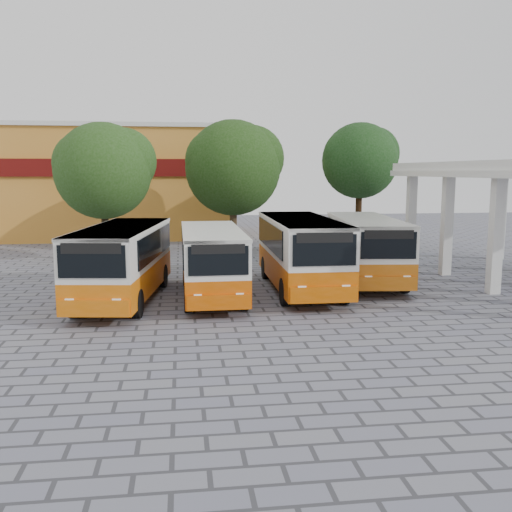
{
  "coord_description": "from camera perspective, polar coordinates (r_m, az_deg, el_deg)",
  "views": [
    {
      "loc": [
        -4.76,
        -19.61,
        4.97
      ],
      "look_at": [
        -1.73,
        3.44,
        1.5
      ],
      "focal_mm": 40.0,
      "sensor_mm": 36.0,
      "label": 1
    }
  ],
  "objects": [
    {
      "name": "tree_middle",
      "position": [
        35.48,
        -2.2,
        9.11
      ],
      "size": [
        6.15,
        5.86,
        8.1
      ],
      "color": "#4C3822",
      "rests_on": "ground"
    },
    {
      "name": "bus_centre_right",
      "position": [
        23.86,
        4.52,
        0.7
      ],
      "size": [
        2.69,
        8.42,
        3.02
      ],
      "rotation": [
        0.0,
        0.0,
        -0.01
      ],
      "color": "#BB4C00",
      "rests_on": "ground"
    },
    {
      "name": "ground",
      "position": [
        20.78,
        6.01,
        -5.4
      ],
      "size": [
        90.0,
        90.0,
        0.0
      ],
      "primitive_type": "plane",
      "color": "slate",
      "rests_on": "ground"
    },
    {
      "name": "bus_far_right",
      "position": [
        26.21,
        10.97,
        1.09
      ],
      "size": [
        3.29,
        8.21,
        2.88
      ],
      "rotation": [
        0.0,
        0.0,
        -0.11
      ],
      "color": "#BF5C0A",
      "rests_on": "ground"
    },
    {
      "name": "bus_far_left",
      "position": [
        22.39,
        -13.19,
        -0.21
      ],
      "size": [
        3.5,
        8.28,
        2.88
      ],
      "rotation": [
        0.0,
        0.0,
        -0.14
      ],
      "color": "#D05F05",
      "rests_on": "ground"
    },
    {
      "name": "tree_left",
      "position": [
        32.51,
        -14.94,
        8.53
      ],
      "size": [
        5.52,
        5.26,
        7.61
      ],
      "color": "black",
      "rests_on": "ground"
    },
    {
      "name": "shophouse_block",
      "position": [
        46.02,
        -15.39,
        7.19
      ],
      "size": [
        20.4,
        10.4,
        8.3
      ],
      "color": "orange",
      "rests_on": "ground"
    },
    {
      "name": "tree_right",
      "position": [
        37.76,
        10.43,
        9.59
      ],
      "size": [
        5.1,
        4.86,
        8.06
      ],
      "color": "black",
      "rests_on": "ground"
    },
    {
      "name": "bus_centre_left",
      "position": [
        22.61,
        -4.43,
        -0.19
      ],
      "size": [
        2.36,
        7.53,
        2.71
      ],
      "rotation": [
        0.0,
        0.0,
        0.01
      ],
      "color": "#C34A00",
      "rests_on": "ground"
    }
  ]
}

